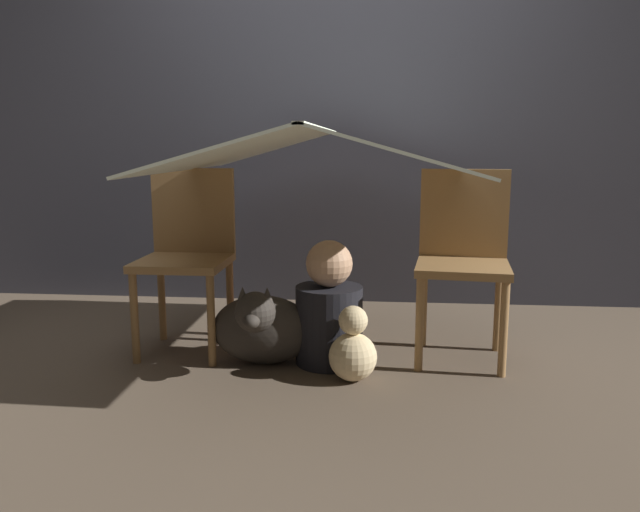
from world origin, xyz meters
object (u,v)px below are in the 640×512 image
(person_front, at_px, (329,312))
(dog, at_px, (262,327))
(chair_left, at_px, (187,250))
(chair_right, at_px, (463,254))

(person_front, distance_m, dog, 0.31)
(chair_left, bearing_deg, chair_right, 0.34)
(chair_left, relative_size, chair_right, 1.00)
(chair_left, xyz_separation_m, person_front, (0.70, -0.16, -0.25))
(chair_right, xyz_separation_m, dog, (-0.90, -0.23, -0.30))
(person_front, bearing_deg, chair_left, 166.69)
(dog, bearing_deg, chair_right, 14.45)
(person_front, relative_size, dog, 1.22)
(chair_left, relative_size, person_front, 1.54)
(chair_right, distance_m, person_front, 0.67)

